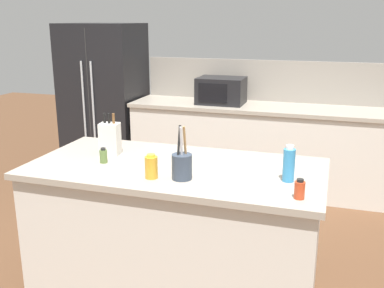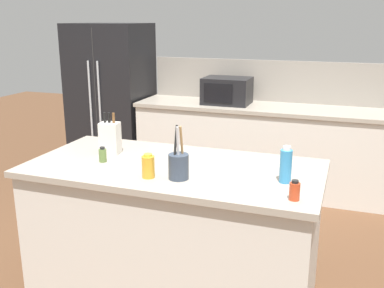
{
  "view_description": "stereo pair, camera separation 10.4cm",
  "coord_description": "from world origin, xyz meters",
  "px_view_note": "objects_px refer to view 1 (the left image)",
  "views": [
    {
      "loc": [
        0.93,
        -2.57,
        1.85
      ],
      "look_at": [
        0.0,
        0.35,
        0.99
      ],
      "focal_mm": 42.0,
      "sensor_mm": 36.0,
      "label": 1
    },
    {
      "loc": [
        1.03,
        -2.54,
        1.85
      ],
      "look_at": [
        0.0,
        0.35,
        0.99
      ],
      "focal_mm": 42.0,
      "sensor_mm": 36.0,
      "label": 2
    }
  ],
  "objects_px": {
    "spice_jar_paprika": "(300,190)",
    "honey_jar": "(151,167)",
    "knife_block": "(110,138)",
    "utensil_crock": "(182,166)",
    "dish_soap_bottle": "(289,164)",
    "microwave": "(221,91)",
    "refrigerator": "(104,99)",
    "spice_jar_oregano": "(103,156)"
  },
  "relations": [
    {
      "from": "knife_block",
      "to": "honey_jar",
      "type": "height_order",
      "value": "knife_block"
    },
    {
      "from": "spice_jar_paprika",
      "to": "refrigerator",
      "type": "bearing_deg",
      "value": 134.6
    },
    {
      "from": "honey_jar",
      "to": "dish_soap_bottle",
      "type": "relative_size",
      "value": 0.68
    },
    {
      "from": "refrigerator",
      "to": "honey_jar",
      "type": "height_order",
      "value": "refrigerator"
    },
    {
      "from": "refrigerator",
      "to": "dish_soap_bottle",
      "type": "bearing_deg",
      "value": -43.48
    },
    {
      "from": "refrigerator",
      "to": "knife_block",
      "type": "relative_size",
      "value": 6.19
    },
    {
      "from": "spice_jar_paprika",
      "to": "honey_jar",
      "type": "xyz_separation_m",
      "value": [
        -0.86,
        0.06,
        0.02
      ]
    },
    {
      "from": "refrigerator",
      "to": "honey_jar",
      "type": "relative_size",
      "value": 12.25
    },
    {
      "from": "honey_jar",
      "to": "dish_soap_bottle",
      "type": "height_order",
      "value": "dish_soap_bottle"
    },
    {
      "from": "microwave",
      "to": "knife_block",
      "type": "relative_size",
      "value": 1.75
    },
    {
      "from": "spice_jar_oregano",
      "to": "spice_jar_paprika",
      "type": "bearing_deg",
      "value": -10.23
    },
    {
      "from": "honey_jar",
      "to": "spice_jar_oregano",
      "type": "height_order",
      "value": "honey_jar"
    },
    {
      "from": "spice_jar_paprika",
      "to": "honey_jar",
      "type": "relative_size",
      "value": 0.74
    },
    {
      "from": "utensil_crock",
      "to": "dish_soap_bottle",
      "type": "bearing_deg",
      "value": 14.1
    },
    {
      "from": "refrigerator",
      "to": "utensil_crock",
      "type": "xyz_separation_m",
      "value": [
        1.85,
        -2.47,
        0.12
      ]
    },
    {
      "from": "utensil_crock",
      "to": "honey_jar",
      "type": "bearing_deg",
      "value": -167.11
    },
    {
      "from": "dish_soap_bottle",
      "to": "refrigerator",
      "type": "bearing_deg",
      "value": 136.52
    },
    {
      "from": "knife_block",
      "to": "utensil_crock",
      "type": "xyz_separation_m",
      "value": [
        0.63,
        -0.32,
        -0.03
      ]
    },
    {
      "from": "honey_jar",
      "to": "spice_jar_oregano",
      "type": "distance_m",
      "value": 0.45
    },
    {
      "from": "knife_block",
      "to": "dish_soap_bottle",
      "type": "distance_m",
      "value": 1.24
    },
    {
      "from": "utensil_crock",
      "to": "microwave",
      "type": "bearing_deg",
      "value": 98.81
    },
    {
      "from": "refrigerator",
      "to": "utensil_crock",
      "type": "relative_size",
      "value": 5.61
    },
    {
      "from": "refrigerator",
      "to": "knife_block",
      "type": "height_order",
      "value": "refrigerator"
    },
    {
      "from": "microwave",
      "to": "knife_block",
      "type": "xyz_separation_m",
      "value": [
        -0.26,
        -2.1,
        -0.03
      ]
    },
    {
      "from": "knife_block",
      "to": "dish_soap_bottle",
      "type": "xyz_separation_m",
      "value": [
        1.23,
        -0.17,
        -0.01
      ]
    },
    {
      "from": "utensil_crock",
      "to": "spice_jar_oregano",
      "type": "bearing_deg",
      "value": 167.23
    },
    {
      "from": "spice_jar_paprika",
      "to": "knife_block",
      "type": "bearing_deg",
      "value": 162.54
    },
    {
      "from": "microwave",
      "to": "utensil_crock",
      "type": "relative_size",
      "value": 1.58
    },
    {
      "from": "refrigerator",
      "to": "microwave",
      "type": "xyz_separation_m",
      "value": [
        1.47,
        -0.05,
        0.19
      ]
    },
    {
      "from": "knife_block",
      "to": "utensil_crock",
      "type": "bearing_deg",
      "value": -33.3
    },
    {
      "from": "refrigerator",
      "to": "knife_block",
      "type": "distance_m",
      "value": 2.48
    },
    {
      "from": "refrigerator",
      "to": "dish_soap_bottle",
      "type": "relative_size",
      "value": 8.28
    },
    {
      "from": "dish_soap_bottle",
      "to": "spice_jar_oregano",
      "type": "relative_size",
      "value": 2.14
    },
    {
      "from": "microwave",
      "to": "utensil_crock",
      "type": "height_order",
      "value": "utensil_crock"
    },
    {
      "from": "microwave",
      "to": "knife_block",
      "type": "height_order",
      "value": "knife_block"
    },
    {
      "from": "spice_jar_paprika",
      "to": "dish_soap_bottle",
      "type": "height_order",
      "value": "dish_soap_bottle"
    },
    {
      "from": "microwave",
      "to": "spice_jar_paprika",
      "type": "xyz_separation_m",
      "value": [
        1.06,
        -2.51,
        -0.09
      ]
    },
    {
      "from": "refrigerator",
      "to": "honey_jar",
      "type": "xyz_separation_m",
      "value": [
        1.67,
        -2.51,
        0.11
      ]
    },
    {
      "from": "dish_soap_bottle",
      "to": "honey_jar",
      "type": "bearing_deg",
      "value": -166.18
    },
    {
      "from": "dish_soap_bottle",
      "to": "microwave",
      "type": "bearing_deg",
      "value": 113.22
    },
    {
      "from": "honey_jar",
      "to": "utensil_crock",
      "type": "bearing_deg",
      "value": 12.89
    },
    {
      "from": "knife_block",
      "to": "honey_jar",
      "type": "relative_size",
      "value": 1.98
    }
  ]
}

